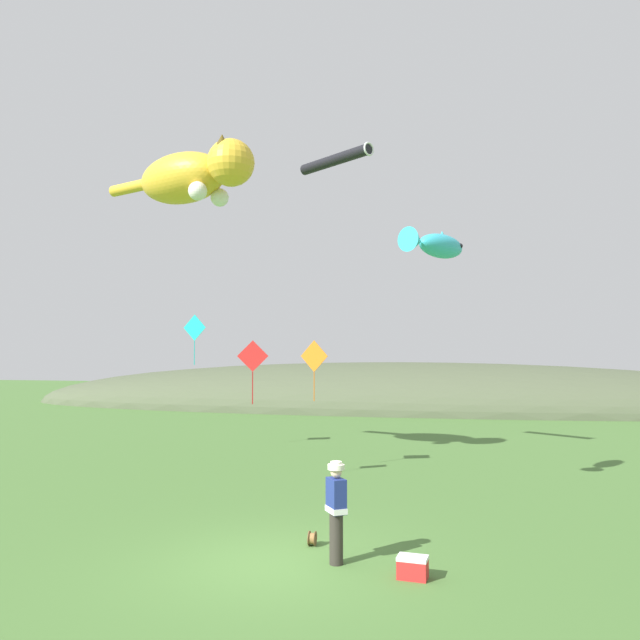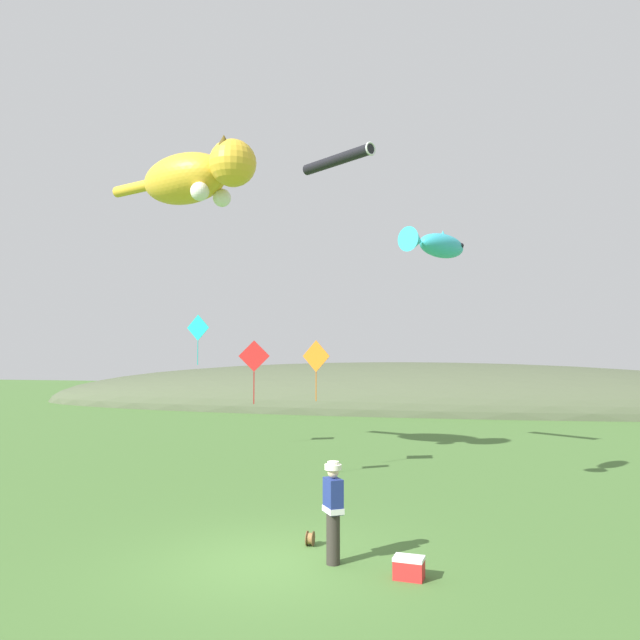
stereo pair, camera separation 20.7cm
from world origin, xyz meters
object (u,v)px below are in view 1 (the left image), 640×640
Objects in this scene: kite_spool at (312,538)px; kite_tube_streamer at (336,160)px; festival_attendant at (336,509)px; kite_fish_windsock at (435,245)px; kite_diamond_teal at (195,328)px; picnic_cooler at (413,567)px; kite_giant_cat at (192,177)px; kite_diamond_orange at (314,357)px; kite_diamond_red at (253,357)px.

kite_tube_streamer reaches higher than kite_spool.
festival_attendant is 7.58m from kite_fish_windsock.
kite_diamond_teal is at bearing 160.70° from kite_tube_streamer.
kite_tube_streamer is (-2.96, 9.24, 9.77)m from picnic_cooler.
kite_spool is at bearing -55.94° from kite_diamond_teal.
festival_attendant is at bearing -55.89° from kite_diamond_teal.
festival_attendant is 1.61m from picnic_cooler.
picnic_cooler is 0.09× the size of kite_giant_cat.
kite_diamond_teal is at bearing 124.06° from kite_spool.
festival_attendant is at bearing -51.14° from kite_giant_cat.
kite_tube_streamer is (-0.98, 7.90, 9.82)m from kite_spool.
kite_tube_streamer reaches higher than festival_attendant.
picnic_cooler is (1.98, -1.34, 0.04)m from kite_spool.
kite_diamond_teal is (-6.69, 9.90, 4.42)m from kite_spool.
kite_fish_windsock is 5.63m from kite_diamond_orange.
kite_spool is 0.05× the size of kite_giant_cat.
kite_tube_streamer is (-3.26, 3.81, 3.55)m from kite_fish_windsock.
picnic_cooler is 0.23× the size of kite_fish_windsock.
kite_diamond_red is (-5.08, 0.83, -2.86)m from kite_fish_windsock.
kite_diamond_orange reaches higher than kite_spool.
kite_fish_windsock is 6.14m from kite_tube_streamer.
kite_giant_cat is 3.15× the size of kite_diamond_orange.
kite_diamond_teal is (-5.71, 2.00, -5.39)m from kite_tube_streamer.
kite_spool is 0.12× the size of kite_fish_windsock.
kite_fish_windsock is 1.21× the size of kite_diamond_teal.
kite_diamond_orange is at bearing 112.54° from picnic_cooler.
kite_spool is 12.74m from kite_diamond_teal.
kite_diamond_red is at bearing -32.22° from kite_giant_cat.
kite_tube_streamer reaches higher than kite_diamond_red.
kite_diamond_red is at bearing 120.51° from festival_attendant.
kite_spool is 0.10× the size of kite_tube_streamer.
kite_spool is 2.39m from picnic_cooler.
kite_spool is at bearing 124.68° from festival_attendant.
kite_giant_cat is 2.18× the size of kite_tube_streamer.
kite_tube_streamer is 8.10m from kite_diamond_teal.
festival_attendant is 0.78× the size of kite_fish_windsock.
kite_diamond_orange is (-1.52, 7.10, 3.40)m from kite_spool.
kite_spool is at bearing -82.90° from kite_tube_streamer.
picnic_cooler is 0.28× the size of kite_diamond_teal.
kite_diamond_teal is (-7.33, 10.82, 3.61)m from festival_attendant.
picnic_cooler is 0.28× the size of kite_diamond_orange.
kite_fish_windsock is at bearing -49.43° from kite_tube_streamer.
kite_fish_windsock is at bearing -9.28° from kite_diamond_red.
kite_spool is 0.16× the size of kite_diamond_red.
kite_spool is at bearing -60.31° from kite_diamond_red.
picnic_cooler is at bearing -52.60° from kite_diamond_red.
kite_tube_streamer reaches higher than kite_diamond_orange.
kite_tube_streamer is 1.53× the size of kite_diamond_red.
kite_spool is 0.15× the size of kite_diamond_teal.
kite_spool is 12.64m from kite_tube_streamer.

